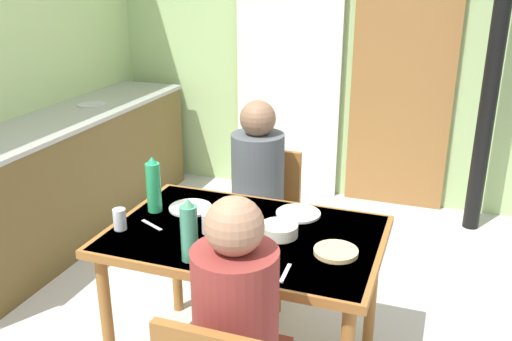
{
  "coord_description": "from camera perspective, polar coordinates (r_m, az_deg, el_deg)",
  "views": [
    {
      "loc": [
        0.98,
        -2.22,
        1.92
      ],
      "look_at": [
        0.16,
        0.08,
        1.01
      ],
      "focal_mm": 39.24,
      "sensor_mm": 36.0,
      "label": 1
    }
  ],
  "objects": [
    {
      "name": "water_bottle_green_far",
      "position": [
        2.31,
        -6.83,
        -6.19
      ],
      "size": [
        0.07,
        0.07,
        0.28
      ],
      "color": "#3E8E6D",
      "rests_on": "dining_table"
    },
    {
      "name": "curtain_panel",
      "position": [
        4.75,
        3.3,
        11.14
      ],
      "size": [
        0.9,
        0.03,
        2.32
      ],
      "primitive_type": "cube",
      "color": "white",
      "rests_on": "ground_plane"
    },
    {
      "name": "kitchen_counter",
      "position": [
        4.32,
        -18.73,
        -0.62
      ],
      "size": [
        0.61,
        2.58,
        0.91
      ],
      "color": "brown",
      "rests_on": "ground_plane"
    },
    {
      "name": "cutlery_knife_far",
      "position": [
        2.26,
        3.01,
        -10.41
      ],
      "size": [
        0.02,
        0.15,
        0.0
      ],
      "primitive_type": "cube",
      "rotation": [
        0.0,
        0.0,
        1.62
      ],
      "color": "silver",
      "rests_on": "dining_table"
    },
    {
      "name": "chair_far_diner",
      "position": [
        3.39,
        0.87,
        -4.36
      ],
      "size": [
        0.4,
        0.4,
        0.87
      ],
      "rotation": [
        0.0,
        0.0,
        3.14
      ],
      "color": "#945D29",
      "rests_on": "ground_plane"
    },
    {
      "name": "dining_table",
      "position": [
        2.62,
        -1.12,
        -7.97
      ],
      "size": [
        1.25,
        0.82,
        0.76
      ],
      "color": "#945D29",
      "rests_on": "ground_plane"
    },
    {
      "name": "dinner_plate_far_center",
      "position": [
        2.76,
        4.33,
        -4.39
      ],
      "size": [
        0.22,
        0.22,
        0.01
      ],
      "primitive_type": "cylinder",
      "color": "white",
      "rests_on": "dining_table"
    },
    {
      "name": "door_wooden",
      "position": [
        4.63,
        14.65,
        8.29
      ],
      "size": [
        0.8,
        0.05,
        2.0
      ],
      "primitive_type": "cube",
      "color": "olive",
      "rests_on": "ground_plane"
    },
    {
      "name": "drinking_glass_spare_center",
      "position": [
        2.57,
        -4.99,
        -5.4
      ],
      "size": [
        0.06,
        0.06,
        0.09
      ],
      "primitive_type": "cylinder",
      "color": "silver",
      "rests_on": "dining_table"
    },
    {
      "name": "person_far_diner",
      "position": [
        3.16,
        0.1,
        -0.66
      ],
      "size": [
        0.3,
        0.37,
        0.77
      ],
      "rotation": [
        0.0,
        0.0,
        3.14
      ],
      "color": "#525850",
      "rests_on": "ground_plane"
    },
    {
      "name": "drinking_glass_by_far_diner",
      "position": [
        2.66,
        -13.73,
        -4.85
      ],
      "size": [
        0.06,
        0.06,
        0.1
      ],
      "primitive_type": "cylinder",
      "color": "silver",
      "rests_on": "dining_table"
    },
    {
      "name": "person_near_diner",
      "position": [
        2.0,
        -1.94,
        -14.25
      ],
      "size": [
        0.3,
        0.37,
        0.77
      ],
      "color": "brown",
      "rests_on": "ground_plane"
    },
    {
      "name": "bread_plate_sliced",
      "position": [
        2.42,
        8.15,
        -8.18
      ],
      "size": [
        0.19,
        0.19,
        0.02
      ],
      "primitive_type": "cylinder",
      "color": "#DBB77A",
      "rests_on": "dining_table"
    },
    {
      "name": "cutlery_fork_near",
      "position": [
        2.43,
        -2.56,
        -8.06
      ],
      "size": [
        0.11,
        0.13,
        0.0
      ],
      "primitive_type": "cube",
      "rotation": [
        0.0,
        0.0,
        2.24
      ],
      "color": "silver",
      "rests_on": "dining_table"
    },
    {
      "name": "drinking_glass_by_near_diner",
      "position": [
        2.32,
        0.35,
        -8.05
      ],
      "size": [
        0.06,
        0.06,
        0.11
      ],
      "primitive_type": "cylinder",
      "color": "silver",
      "rests_on": "dining_table"
    },
    {
      "name": "wall_back",
      "position": [
        4.73,
        7.83,
        13.65
      ],
      "size": [
        4.08,
        0.1,
        2.76
      ],
      "primitive_type": "cube",
      "color": "#A7C781",
      "rests_on": "ground_plane"
    },
    {
      "name": "dinner_plate_near_right",
      "position": [
        2.83,
        -6.69,
        -3.8
      ],
      "size": [
        0.22,
        0.22,
        0.01
      ],
      "primitive_type": "cylinder",
      "color": "white",
      "rests_on": "dining_table"
    },
    {
      "name": "dinner_plate_near_left",
      "position": [
        2.77,
        -1.75,
        -4.18
      ],
      "size": [
        0.21,
        0.21,
        0.01
      ],
      "primitive_type": "cylinder",
      "color": "white",
      "rests_on": "dining_table"
    },
    {
      "name": "water_bottle_green_near",
      "position": [
        2.79,
        -10.38,
        -1.54
      ],
      "size": [
        0.07,
        0.07,
        0.29
      ],
      "color": "#279E5A",
      "rests_on": "dining_table"
    },
    {
      "name": "serving_bowl_center",
      "position": [
        2.54,
        2.39,
        -6.08
      ],
      "size": [
        0.17,
        0.17,
        0.05
      ],
      "primitive_type": "cylinder",
      "color": "beige",
      "rests_on": "dining_table"
    },
    {
      "name": "cutlery_knife_near",
      "position": [
        2.69,
        -10.58,
        -5.48
      ],
      "size": [
        0.14,
        0.08,
        0.0
      ],
      "primitive_type": "cube",
      "rotation": [
        0.0,
        0.0,
        5.83
      ],
      "color": "silver",
      "rests_on": "dining_table"
    },
    {
      "name": "stove_pipe_column",
      "position": [
        4.29,
        23.32,
        11.54
      ],
      "size": [
        0.12,
        0.12,
        2.76
      ],
      "primitive_type": "cylinder",
      "color": "black",
      "rests_on": "ground_plane"
    }
  ]
}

